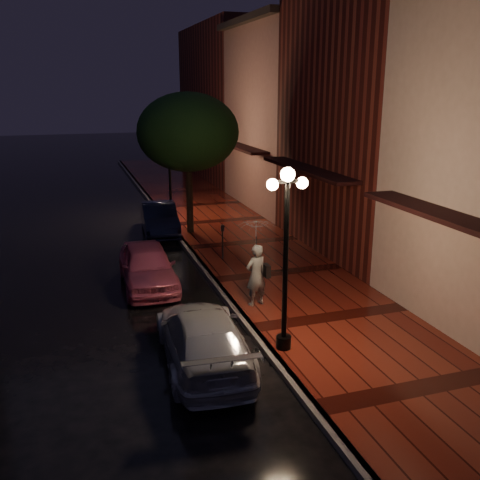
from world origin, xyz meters
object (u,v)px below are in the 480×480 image
object	(u,v)px
woman_with_umbrella	(256,249)
parking_meter	(223,238)
streetlamp_far	(169,165)
navy_car	(159,219)
pink_car	(148,266)
silver_car	(203,338)
street_tree	(188,135)
streetlamp_near	(286,249)

from	to	relation	value
woman_with_umbrella	parking_meter	distance (m)	4.46
streetlamp_far	navy_car	size ratio (longest dim) A/B	1.07
pink_car	silver_car	xyz separation A→B (m)	(0.46, -5.34, -0.03)
streetlamp_far	street_tree	size ratio (longest dim) A/B	0.74
navy_car	parking_meter	bearing A→B (deg)	-67.96
streetlamp_near	silver_car	bearing A→B (deg)	176.71
navy_car	silver_car	distance (m)	11.60
streetlamp_far	silver_car	distance (m)	14.16
streetlamp_far	silver_car	xyz separation A→B (m)	(-1.93, -13.89, -1.95)
streetlamp_near	parking_meter	world-z (taller)	streetlamp_near
streetlamp_near	woman_with_umbrella	xyz separation A→B (m)	(0.25, 2.67, -0.80)
streetlamp_near	parking_meter	xyz separation A→B (m)	(0.54, 7.03, -1.69)
pink_car	navy_car	xyz separation A→B (m)	(1.44, 6.22, -0.02)
navy_car	street_tree	bearing A→B (deg)	-25.09
pink_car	parking_meter	world-z (taller)	parking_meter
streetlamp_near	pink_car	size ratio (longest dim) A/B	1.07
streetlamp_near	streetlamp_far	distance (m)	14.00
navy_car	woman_with_umbrella	bearing A→B (deg)	-78.11
parking_meter	pink_car	bearing A→B (deg)	-142.32
silver_car	woman_with_umbrella	xyz separation A→B (m)	(2.19, 2.56, 1.14)
navy_car	parking_meter	world-z (taller)	parking_meter
pink_car	streetlamp_far	bearing A→B (deg)	75.73
street_tree	woman_with_umbrella	xyz separation A→B (m)	(-0.01, -8.32, -2.45)
streetlamp_near	streetlamp_far	xyz separation A→B (m)	(0.00, 14.00, 0.00)
streetlamp_near	woman_with_umbrella	bearing A→B (deg)	84.58
pink_car	navy_car	world-z (taller)	pink_car
streetlamp_far	parking_meter	size ratio (longest dim) A/B	3.45
woman_with_umbrella	parking_meter	bearing A→B (deg)	-109.82
navy_car	parking_meter	distance (m)	4.88
street_tree	woman_with_umbrella	bearing A→B (deg)	-90.04
navy_car	woman_with_umbrella	xyz separation A→B (m)	(1.20, -9.00, 1.14)
streetlamp_far	parking_meter	world-z (taller)	streetlamp_far
woman_with_umbrella	parking_meter	world-z (taller)	woman_with_umbrella
streetlamp_near	silver_car	size ratio (longest dim) A/B	0.96
street_tree	silver_car	world-z (taller)	street_tree
street_tree	pink_car	xyz separation A→B (m)	(-2.65, -5.54, -3.56)
pink_car	navy_car	size ratio (longest dim) A/B	1.00
streetlamp_near	street_tree	bearing A→B (deg)	88.65
navy_car	parking_meter	xyz separation A→B (m)	(1.49, -4.64, 0.25)
silver_car	streetlamp_far	bearing A→B (deg)	-93.81
pink_car	navy_car	bearing A→B (deg)	78.31
silver_car	parking_meter	distance (m)	7.35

